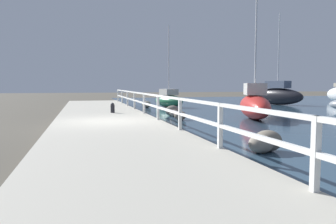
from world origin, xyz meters
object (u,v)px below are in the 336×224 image
mooring_bollard (113,108)px  sailboat_green (169,100)px  sailboat_red (254,105)px  sailboat_black (277,95)px

mooring_bollard → sailboat_green: (4.92, 6.93, 0.07)m
sailboat_red → sailboat_black: size_ratio=0.94×
sailboat_black → sailboat_green: 9.94m
sailboat_black → sailboat_green: (-9.92, -0.60, -0.28)m
mooring_bollard → sailboat_green: sailboat_green is taller
sailboat_green → sailboat_red: bearing=-91.0°
mooring_bollard → sailboat_green: 8.50m
sailboat_black → sailboat_red: bearing=-144.9°
mooring_bollard → sailboat_red: bearing=-19.3°
sailboat_black → mooring_bollard: bearing=-169.8°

